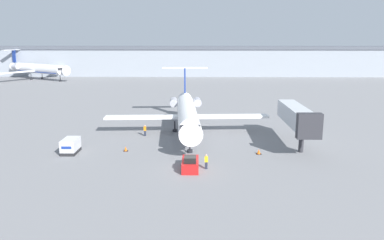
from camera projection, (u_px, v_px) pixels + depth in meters
ground_plane at (190, 171)px, 45.00m from camera, size 600.00×600.00×0.00m
terminal_building at (196, 61)px, 160.88m from camera, size 180.00×16.80×12.28m
airplane_main at (187, 113)px, 62.45m from camera, size 27.56×28.81×10.06m
pushback_tug at (190, 164)px, 45.47m from camera, size 2.02×4.23×1.93m
luggage_cart at (71, 146)px, 51.99m from camera, size 1.95×3.39×2.04m
worker_near_tug at (206, 161)px, 45.61m from camera, size 0.40×0.26×1.85m
worker_by_wing at (145, 130)px, 61.07m from camera, size 0.40×0.26×1.84m
traffic_cone_left at (126, 149)px, 52.93m from camera, size 0.59×0.59×0.70m
traffic_cone_right at (259, 152)px, 51.62m from camera, size 0.71×0.71×0.70m
airplane_parked_far_left at (38, 69)px, 144.40m from camera, size 31.61×34.62×11.13m
jet_bridge at (297, 117)px, 54.54m from camera, size 3.20×14.16×6.19m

